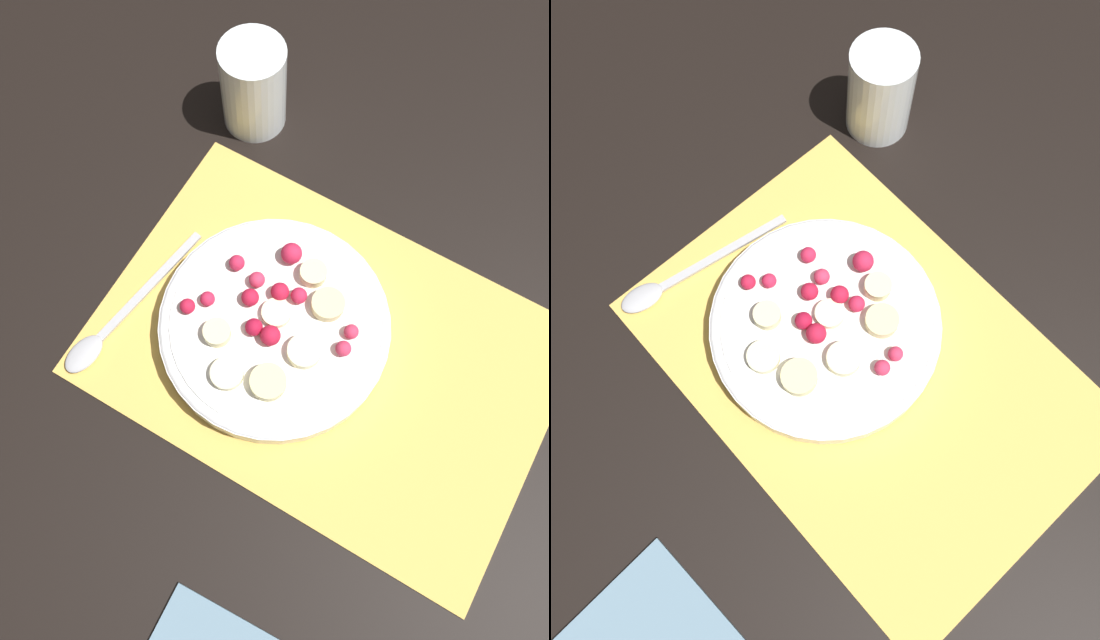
% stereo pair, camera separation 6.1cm
% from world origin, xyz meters
% --- Properties ---
extents(ground_plane, '(3.00, 3.00, 0.00)m').
position_xyz_m(ground_plane, '(0.00, 0.00, 0.00)').
color(ground_plane, black).
extents(placemat, '(0.46, 0.32, 0.01)m').
position_xyz_m(placemat, '(0.00, 0.00, 0.00)').
color(placemat, '#E0B251').
rests_on(placemat, ground_plane).
extents(fruit_bowl, '(0.23, 0.23, 0.05)m').
position_xyz_m(fruit_bowl, '(0.05, 0.01, 0.02)').
color(fruit_bowl, white).
rests_on(fruit_bowl, placemat).
extents(spoon, '(0.05, 0.20, 0.01)m').
position_xyz_m(spoon, '(0.21, 0.09, 0.01)').
color(spoon, '#B2B2B7').
rests_on(spoon, placemat).
extents(drinking_glass, '(0.07, 0.07, 0.11)m').
position_xyz_m(drinking_glass, '(0.21, -0.21, 0.05)').
color(drinking_glass, white).
rests_on(drinking_glass, ground_plane).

